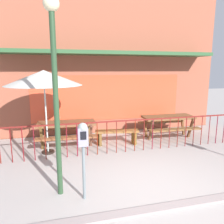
{
  "coord_description": "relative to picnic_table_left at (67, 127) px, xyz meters",
  "views": [
    {
      "loc": [
        -1.87,
        -3.66,
        2.41
      ],
      "look_at": [
        -0.32,
        2.58,
        1.15
      ],
      "focal_mm": 34.9,
      "sensor_mm": 36.0,
      "label": 1
    }
  ],
  "objects": [
    {
      "name": "picnic_table_right",
      "position": [
        3.55,
        0.04,
        0.0
      ],
      "size": [
        1.86,
        1.44,
        0.79
      ],
      "color": "brown",
      "rests_on": "ground"
    },
    {
      "name": "picnic_table_left",
      "position": [
        0.0,
        0.0,
        0.0
      ],
      "size": [
        1.86,
        1.44,
        0.79
      ],
      "color": "brown",
      "rests_on": "ground"
    },
    {
      "name": "patio_bench",
      "position": [
        1.58,
        -0.28,
        -0.26
      ],
      "size": [
        1.43,
        0.53,
        0.48
      ],
      "color": "brown",
      "rests_on": "ground"
    },
    {
      "name": "ground",
      "position": [
        1.66,
        -3.14,
        -0.61
      ],
      "size": [
        40.0,
        40.0,
        0.0
      ],
      "primitive_type": "plane",
      "color": "#ACA4A0"
    },
    {
      "name": "street_lamp",
      "position": [
        -0.26,
        -2.75,
        1.79
      ],
      "size": [
        0.28,
        0.28,
        3.63
      ],
      "color": "#284529",
      "rests_on": "ground"
    },
    {
      "name": "patio_fence_front",
      "position": [
        1.66,
        -0.96,
        0.05
      ],
      "size": [
        7.39,
        0.04,
        0.97
      ],
      "color": "maroon",
      "rests_on": "ground"
    },
    {
      "name": "curb_edge",
      "position": [
        1.66,
        -3.7,
        -0.61
      ],
      "size": [
        12.28,
        0.2,
        0.11
      ],
      "primitive_type": "cube",
      "color": "gray",
      "rests_on": "ground"
    },
    {
      "name": "parking_meter_near",
      "position": [
        0.18,
        -3.04,
        0.53
      ],
      "size": [
        0.18,
        0.17,
        1.48
      ],
      "color": "slate",
      "rests_on": "ground"
    },
    {
      "name": "pub_storefront",
      "position": [
        1.66,
        1.45,
        2.22
      ],
      "size": [
        8.77,
        1.44,
        5.69
      ],
      "color": "brown",
      "rests_on": "ground"
    },
    {
      "name": "patio_umbrella",
      "position": [
        -0.57,
        -0.48,
        1.56
      ],
      "size": [
        2.11,
        2.11,
        2.39
      ],
      "color": "black",
      "rests_on": "ground"
    }
  ]
}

